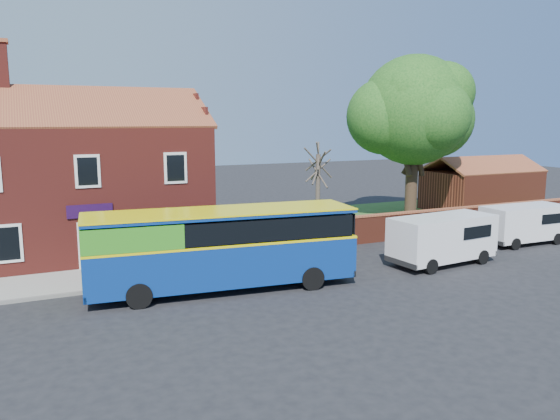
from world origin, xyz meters
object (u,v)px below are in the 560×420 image
van_far (524,223)px  large_tree (413,114)px  van_near (443,237)px  bus (214,245)px

van_far → large_tree: bearing=102.5°
van_near → large_tree: 12.53m
bus → van_near: bearing=2.3°
bus → large_tree: 19.68m
bus → large_tree: size_ratio=1.00×
bus → van_far: size_ratio=2.24×
bus → van_far: (18.36, 0.86, -0.66)m
van_far → large_tree: 10.19m
bus → large_tree: bearing=33.7°
van_far → bus: bearing=-176.4°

